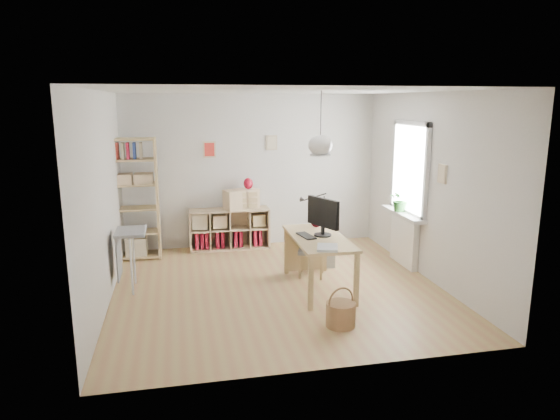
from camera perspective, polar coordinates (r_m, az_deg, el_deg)
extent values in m
plane|color=tan|center=(7.11, -0.30, -8.84)|extent=(4.50, 4.50, 0.00)
plane|color=white|center=(8.93, -3.19, 4.47)|extent=(4.50, 0.00, 4.50)
plane|color=white|center=(4.61, 5.26, -3.02)|extent=(4.50, 0.00, 4.50)
plane|color=white|center=(6.68, -19.59, 1.10)|extent=(0.00, 4.50, 4.50)
plane|color=white|center=(7.51, 16.77, 2.47)|extent=(0.00, 4.50, 4.50)
plane|color=white|center=(6.63, -0.33, 13.47)|extent=(4.50, 4.50, 0.00)
cylinder|color=black|center=(6.62, 4.69, 10.49)|extent=(0.01, 0.01, 0.68)
ellipsoid|color=white|center=(6.64, 4.63, 7.38)|extent=(0.32, 0.32, 0.27)
cube|color=white|center=(8.00, 14.73, 4.61)|extent=(0.03, 1.00, 1.30)
cube|color=silver|center=(7.52, 16.38, 4.04)|extent=(0.06, 0.08, 1.46)
cube|color=silver|center=(8.48, 12.96, 5.11)|extent=(0.06, 0.08, 1.46)
cube|color=silver|center=(7.94, 14.84, 9.55)|extent=(0.06, 1.16, 0.08)
cube|color=silver|center=(8.11, 14.31, -0.22)|extent=(0.06, 1.16, 0.08)
cube|color=white|center=(8.21, 14.01, -3.36)|extent=(0.10, 0.80, 0.80)
cube|color=silver|center=(8.09, 13.85, -0.45)|extent=(0.22, 1.20, 0.06)
cube|color=#D9B57D|center=(6.87, 4.45, -3.23)|extent=(0.70, 1.50, 0.04)
cube|color=#D9B57D|center=(6.27, 3.53, -8.37)|extent=(0.06, 0.06, 0.71)
cube|color=#D9B57D|center=(7.55, 0.73, -4.71)|extent=(0.06, 0.06, 0.71)
cube|color=#D9B57D|center=(6.44, 8.73, -7.91)|extent=(0.06, 0.06, 0.71)
cube|color=#D9B57D|center=(7.70, 5.11, -4.43)|extent=(0.06, 0.06, 0.71)
cube|color=beige|center=(8.96, -5.74, -4.30)|extent=(1.40, 0.38, 0.03)
cube|color=beige|center=(8.78, -5.84, 0.01)|extent=(1.40, 0.38, 0.03)
cube|color=beige|center=(8.82, -10.22, -2.37)|extent=(0.03, 0.38, 0.72)
cube|color=beige|center=(8.96, -1.43, -1.95)|extent=(0.03, 0.38, 0.72)
cube|color=beige|center=(9.04, -5.91, -1.89)|extent=(1.40, 0.02, 0.72)
cube|color=maroon|center=(8.89, -9.50, -3.37)|extent=(0.06, 0.26, 0.30)
cube|color=maroon|center=(8.89, -8.92, -3.34)|extent=(0.05, 0.26, 0.30)
cube|color=maroon|center=(8.90, -8.41, -3.32)|extent=(0.05, 0.26, 0.30)
cube|color=maroon|center=(8.91, -7.19, -3.26)|extent=(0.05, 0.26, 0.30)
cube|color=maroon|center=(8.92, -6.61, -3.23)|extent=(0.05, 0.26, 0.30)
cube|color=maroon|center=(8.94, -5.14, -3.16)|extent=(0.06, 0.26, 0.30)
cube|color=maroon|center=(8.95, -4.57, -3.13)|extent=(0.06, 0.26, 0.30)
cube|color=maroon|center=(8.98, -2.92, -3.05)|extent=(0.06, 0.26, 0.30)
cube|color=maroon|center=(9.00, -2.35, -3.02)|extent=(0.05, 0.26, 0.30)
cube|color=#D9B57D|center=(8.52, -18.93, 1.04)|extent=(0.04, 0.38, 2.00)
cube|color=#D9B57D|center=(8.45, -13.82, 1.27)|extent=(0.04, 0.38, 2.00)
cube|color=#D9B57D|center=(8.70, -16.01, -4.99)|extent=(0.76, 0.38, 0.03)
cube|color=#D9B57D|center=(8.60, -16.17, -2.44)|extent=(0.76, 0.38, 0.03)
cube|color=#D9B57D|center=(8.51, -16.33, 0.17)|extent=(0.76, 0.38, 0.03)
cube|color=#D9B57D|center=(8.43, -16.49, 2.82)|extent=(0.76, 0.38, 0.03)
cube|color=#D9B57D|center=(8.38, -16.66, 5.52)|extent=(0.76, 0.38, 0.03)
cube|color=#D9B57D|center=(8.35, -16.80, 7.77)|extent=(0.76, 0.38, 0.03)
cube|color=#284095|center=(8.40, -18.63, 6.40)|extent=(0.04, 0.18, 0.26)
cube|color=maroon|center=(8.39, -18.09, 6.43)|extent=(0.04, 0.18, 0.26)
cube|color=beige|center=(8.38, -17.54, 6.46)|extent=(0.04, 0.18, 0.26)
cube|color=maroon|center=(8.37, -16.99, 6.49)|extent=(0.04, 0.18, 0.26)
cube|color=#284095|center=(8.36, -16.31, 6.53)|extent=(0.04, 0.18, 0.26)
cube|color=beige|center=(8.36, -15.62, 6.56)|extent=(0.04, 0.18, 0.26)
cube|color=gray|center=(7.10, -16.69, -2.38)|extent=(0.40, 0.55, 0.04)
cylinder|color=white|center=(7.00, -16.62, -6.15)|extent=(0.03, 0.03, 0.82)
cylinder|color=white|center=(7.42, -16.36, -5.09)|extent=(0.03, 0.03, 0.82)
cube|color=gray|center=(7.20, -17.96, -4.98)|extent=(0.02, 0.50, 0.62)
cube|color=gray|center=(7.45, 3.61, -4.66)|extent=(0.47, 0.47, 0.05)
cube|color=#D9B57D|center=(7.38, 2.25, -6.54)|extent=(0.04, 0.04, 0.37)
cube|color=#D9B57D|center=(7.67, 2.52, -5.78)|extent=(0.04, 0.04, 0.37)
cube|color=#D9B57D|center=(7.35, 4.72, -6.64)|extent=(0.04, 0.04, 0.37)
cube|color=#D9B57D|center=(7.65, 4.88, -5.87)|extent=(0.04, 0.04, 0.37)
cube|color=#D9B57D|center=(7.55, 3.75, -2.89)|extent=(0.36, 0.16, 0.33)
cylinder|color=olive|center=(5.96, 6.95, -11.77)|extent=(0.34, 0.34, 0.28)
torus|color=olive|center=(5.90, 6.99, -10.33)|extent=(0.34, 0.12, 0.35)
cube|color=silver|center=(8.03, 4.26, -6.29)|extent=(0.52, 0.37, 0.02)
cube|color=silver|center=(7.95, 2.58, -5.56)|extent=(0.03, 0.34, 0.26)
cube|color=silver|center=(8.05, 5.95, -5.37)|extent=(0.03, 0.34, 0.26)
cube|color=silver|center=(7.85, 4.55, -5.83)|extent=(0.50, 0.04, 0.26)
cube|color=silver|center=(8.15, 4.01, -5.12)|extent=(0.50, 0.04, 0.26)
cube|color=silver|center=(8.22, 3.81, -3.22)|extent=(0.51, 0.19, 0.32)
sphere|color=gold|center=(7.90, 3.52, -5.21)|extent=(0.11, 0.11, 0.11)
sphere|color=blue|center=(8.04, 4.81, -4.93)|extent=(0.11, 0.11, 0.11)
sphere|color=#C76818|center=(7.96, 4.19, -5.10)|extent=(0.11, 0.11, 0.11)
sphere|color=#328B40|center=(7.95, 5.37, -5.15)|extent=(0.11, 0.11, 0.11)
cylinder|color=black|center=(6.92, 4.90, -2.85)|extent=(0.24, 0.24, 0.02)
cylinder|color=black|center=(6.90, 4.91, -2.32)|extent=(0.05, 0.05, 0.11)
cube|color=black|center=(6.85, 4.95, -0.28)|extent=(0.29, 0.58, 0.40)
cube|color=black|center=(6.87, 3.00, -2.95)|extent=(0.22, 0.40, 0.02)
cylinder|color=black|center=(7.56, 5.01, -1.49)|extent=(0.06, 0.06, 0.04)
cylinder|color=black|center=(7.51, 5.04, 0.04)|extent=(0.02, 0.02, 0.41)
cone|color=black|center=(7.29, 2.65, 1.19)|extent=(0.10, 0.07, 0.10)
sphere|color=#4D0A0F|center=(7.36, 4.18, -1.35)|extent=(0.16, 0.16, 0.16)
cube|color=silver|center=(6.32, 5.45, -4.30)|extent=(0.34, 0.38, 0.03)
cube|color=beige|center=(8.77, -4.45, 1.26)|extent=(0.66, 0.47, 0.34)
ellipsoid|color=#A30D22|center=(8.74, -3.65, 3.04)|extent=(0.17, 0.17, 0.20)
imported|color=#235B22|center=(8.10, 13.57, 1.15)|extent=(0.41, 0.38, 0.37)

